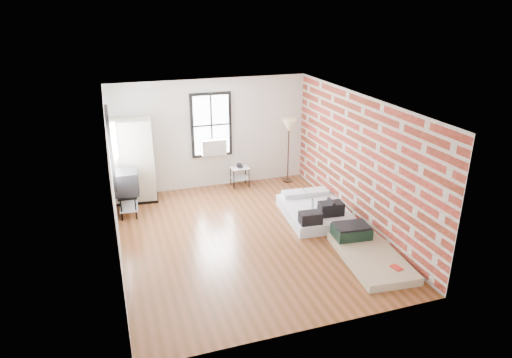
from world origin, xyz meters
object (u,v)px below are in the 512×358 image
object	(u,v)px
mattress_main	(315,211)
wardrobe	(133,161)
side_table	(240,172)
mattress_bare	(366,251)
floor_lamp	(289,128)
tv_stand	(127,184)

from	to	relation	value
mattress_main	wardrobe	xyz separation A→B (m)	(-3.74, 2.24, 0.85)
wardrobe	side_table	size ratio (longest dim) A/B	3.29
mattress_main	mattress_bare	bearing A→B (deg)	-79.07
side_table	floor_lamp	size ratio (longest dim) A/B	0.36
side_table	tv_stand	size ratio (longest dim) A/B	0.59
floor_lamp	tv_stand	bearing A→B (deg)	-169.82
floor_lamp	side_table	bearing A→B (deg)	176.97
side_table	floor_lamp	bearing A→B (deg)	-3.03
mattress_bare	wardrobe	size ratio (longest dim) A/B	0.99
mattress_main	floor_lamp	distance (m)	2.61
mattress_main	tv_stand	distance (m)	4.27
mattress_bare	floor_lamp	bearing A→B (deg)	94.68
side_table	tv_stand	distance (m)	3.01
mattress_bare	side_table	size ratio (longest dim) A/B	3.26
mattress_bare	side_table	world-z (taller)	side_table
mattress_bare	side_table	bearing A→B (deg)	112.40
mattress_main	floor_lamp	size ratio (longest dim) A/B	1.11
wardrobe	floor_lamp	bearing A→B (deg)	5.77
floor_lamp	tv_stand	world-z (taller)	floor_lamp
mattress_bare	floor_lamp	distance (m)	4.31
mattress_main	wardrobe	world-z (taller)	wardrobe
wardrobe	side_table	bearing A→B (deg)	7.28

